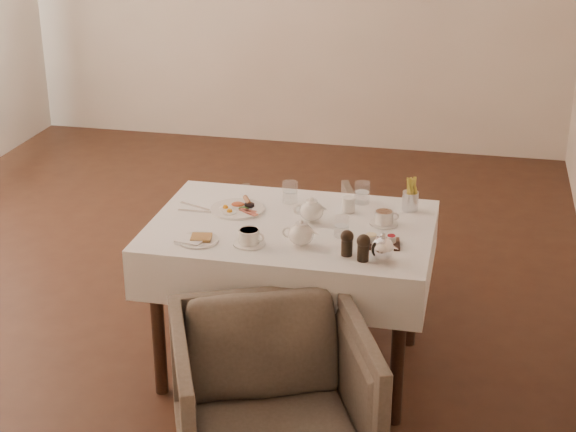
% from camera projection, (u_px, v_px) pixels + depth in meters
% --- Properties ---
extents(table, '(1.28, 0.88, 0.75)m').
position_uv_depth(table, '(291.00, 247.00, 4.05)').
color(table, black).
rests_on(table, ground).
extents(armchair_near, '(0.97, 0.98, 0.69)m').
position_uv_depth(armchair_near, '(272.00, 404.00, 3.42)').
color(armchair_near, '#4F463A').
rests_on(armchair_near, ground).
extents(armchair_far, '(0.78, 0.80, 0.58)m').
position_uv_depth(armchair_far, '(301.00, 245.00, 4.91)').
color(armchair_far, '#4F463A').
rests_on(armchair_far, ground).
extents(breakfast_plate, '(0.26, 0.26, 0.03)m').
position_uv_depth(breakfast_plate, '(238.00, 208.00, 4.16)').
color(breakfast_plate, white).
rests_on(breakfast_plate, table).
extents(side_plate, '(0.18, 0.18, 0.02)m').
position_uv_depth(side_plate, '(197.00, 240.00, 3.83)').
color(side_plate, white).
rests_on(side_plate, table).
extents(teapot_centre, '(0.16, 0.14, 0.12)m').
position_uv_depth(teapot_centre, '(311.00, 209.00, 4.01)').
color(teapot_centre, white).
rests_on(teapot_centre, table).
extents(teapot_front, '(0.16, 0.12, 0.12)m').
position_uv_depth(teapot_front, '(301.00, 233.00, 3.77)').
color(teapot_front, white).
rests_on(teapot_front, table).
extents(creamer, '(0.07, 0.07, 0.07)m').
position_uv_depth(creamer, '(349.00, 204.00, 4.13)').
color(creamer, white).
rests_on(creamer, table).
extents(teacup_near, '(0.14, 0.14, 0.07)m').
position_uv_depth(teacup_near, '(249.00, 238.00, 3.79)').
color(teacup_near, white).
rests_on(teacup_near, table).
extents(teacup_far, '(0.13, 0.13, 0.06)m').
position_uv_depth(teacup_far, '(384.00, 218.00, 3.99)').
color(teacup_far, white).
rests_on(teacup_far, table).
extents(glass_left, '(0.09, 0.09, 0.10)m').
position_uv_depth(glass_left, '(290.00, 192.00, 4.23)').
color(glass_left, silver).
rests_on(glass_left, table).
extents(glass_mid, '(0.08, 0.08, 0.09)m').
position_uv_depth(glass_mid, '(342.00, 226.00, 3.87)').
color(glass_mid, silver).
rests_on(glass_mid, table).
extents(glass_right, '(0.08, 0.08, 0.10)m').
position_uv_depth(glass_right, '(362.00, 193.00, 4.23)').
color(glass_right, silver).
rests_on(glass_right, table).
extents(condiment_board, '(0.18, 0.14, 0.04)m').
position_uv_depth(condiment_board, '(379.00, 242.00, 3.79)').
color(condiment_board, black).
rests_on(condiment_board, table).
extents(pepper_mill_left, '(0.06, 0.06, 0.11)m').
position_uv_depth(pepper_mill_left, '(347.00, 243.00, 3.68)').
color(pepper_mill_left, black).
rests_on(pepper_mill_left, table).
extents(pepper_mill_right, '(0.07, 0.07, 0.12)m').
position_uv_depth(pepper_mill_right, '(363.00, 247.00, 3.63)').
color(pepper_mill_right, black).
rests_on(pepper_mill_right, table).
extents(silver_pot, '(0.14, 0.12, 0.12)m').
position_uv_depth(silver_pot, '(382.00, 247.00, 3.63)').
color(silver_pot, white).
rests_on(silver_pot, table).
extents(fries_cup, '(0.08, 0.08, 0.16)m').
position_uv_depth(fries_cup, '(411.00, 196.00, 4.13)').
color(fries_cup, silver).
rests_on(fries_cup, table).
extents(cutlery_fork, '(0.17, 0.08, 0.00)m').
position_uv_depth(cutlery_fork, '(195.00, 206.00, 4.20)').
color(cutlery_fork, silver).
rests_on(cutlery_fork, table).
extents(cutlery_knife, '(0.20, 0.02, 0.00)m').
position_uv_depth(cutlery_knife, '(198.00, 211.00, 4.14)').
color(cutlery_knife, silver).
rests_on(cutlery_knife, table).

